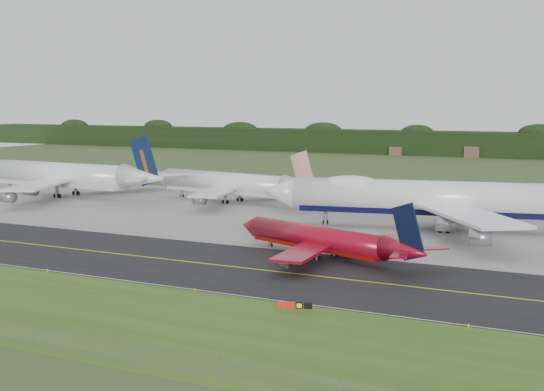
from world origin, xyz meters
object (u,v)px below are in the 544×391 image
Objects in this scene: jet_ba_747 at (438,199)px; jet_red_737 at (326,240)px; taxiway_sign at (295,305)px; jet_navy_gold at (66,176)px; jet_star_tail at (232,184)px.

jet_ba_747 is 38.40m from jet_red_737.
taxiway_sign is at bearing -73.38° from jet_red_737.
jet_red_737 is 9.71× the size of taxiway_sign.
jet_red_737 is 108.18m from jet_navy_gold.
jet_red_737 is 0.73× the size of jet_star_tail.
jet_ba_747 is at bearing -4.46° from jet_navy_gold.
jet_navy_gold reaches higher than taxiway_sign.
jet_star_tail is 107.30m from taxiway_sign.
jet_navy_gold is (-98.11, 45.49, 2.76)m from jet_red_737.
jet_ba_747 reaches higher than jet_red_737.
jet_star_tail is at bearing 124.16° from taxiway_sign.
jet_navy_gold is 48.85m from jet_star_tail.
jet_ba_747 is at bearing -17.30° from jet_star_tail.
jet_ba_747 is 70.41m from taxiway_sign.
jet_ba_747 is at bearing 76.14° from jet_red_737.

